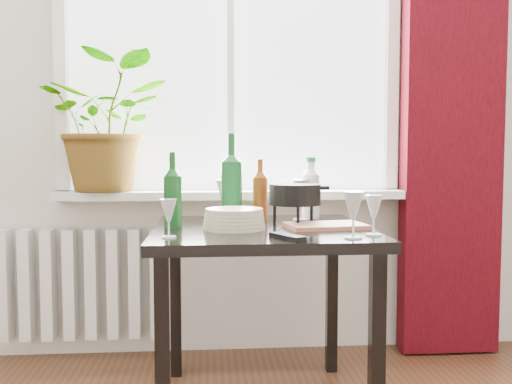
{
  "coord_description": "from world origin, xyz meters",
  "views": [
    {
      "loc": [
        -0.1,
        -0.69,
        1.04
      ],
      "look_at": [
        0.08,
        1.55,
        0.88
      ],
      "focal_mm": 40.0,
      "sensor_mm": 36.0,
      "label": 1
    }
  ],
  "objects": [
    {
      "name": "window",
      "position": [
        0.0,
        2.22,
        1.6
      ],
      "size": [
        1.72,
        0.08,
        1.62
      ],
      "color": "white",
      "rests_on": "ground"
    },
    {
      "name": "windowsill",
      "position": [
        0.0,
        2.15,
        0.82
      ],
      "size": [
        1.72,
        0.2,
        0.04
      ],
      "color": "silver",
      "rests_on": "ground"
    },
    {
      "name": "curtain",
      "position": [
        1.12,
        2.12,
        1.3
      ],
      "size": [
        0.5,
        0.12,
        2.56
      ],
      "color": "#32040A",
      "rests_on": "ground"
    },
    {
      "name": "radiator",
      "position": [
        -0.75,
        2.18,
        0.38
      ],
      "size": [
        0.8,
        0.1,
        0.55
      ],
      "color": "white",
      "rests_on": "ground"
    },
    {
      "name": "table",
      "position": [
        0.1,
        1.55,
        0.65
      ],
      "size": [
        0.85,
        0.85,
        0.74
      ],
      "color": "black",
      "rests_on": "ground"
    },
    {
      "name": "potted_plant",
      "position": [
        -0.59,
        2.15,
        1.18
      ],
      "size": [
        0.63,
        0.56,
        0.66
      ],
      "primitive_type": "imported",
      "rotation": [
        0.0,
        0.0,
        -0.08
      ],
      "color": "#467E21",
      "rests_on": "windowsill"
    },
    {
      "name": "wine_bottle_left",
      "position": [
        -0.25,
        1.56,
        0.89
      ],
      "size": [
        0.08,
        0.08,
        0.3
      ],
      "primitive_type": null,
      "rotation": [
        0.0,
        0.0,
        -0.08
      ],
      "color": "#0C4113",
      "rests_on": "table"
    },
    {
      "name": "wine_bottle_right",
      "position": [
        -0.01,
        1.71,
        0.93
      ],
      "size": [
        0.11,
        0.11,
        0.38
      ],
      "primitive_type": null,
      "rotation": [
        0.0,
        0.0,
        -0.28
      ],
      "color": "#0E491E",
      "rests_on": "table"
    },
    {
      "name": "bottle_amber",
      "position": [
        0.11,
        1.78,
        0.88
      ],
      "size": [
        0.07,
        0.07,
        0.27
      ],
      "primitive_type": null,
      "rotation": [
        0.0,
        0.0,
        -0.11
      ],
      "color": "#6F300C",
      "rests_on": "table"
    },
    {
      "name": "cleaning_bottle",
      "position": [
        0.35,
        1.84,
        0.88
      ],
      "size": [
        0.09,
        0.09,
        0.28
      ],
      "primitive_type": null,
      "rotation": [
        0.0,
        0.0,
        -0.21
      ],
      "color": "silver",
      "rests_on": "table"
    },
    {
      "name": "wineglass_front_right",
      "position": [
        0.39,
        1.22,
        0.82
      ],
      "size": [
        0.08,
        0.08,
        0.17
      ],
      "primitive_type": null,
      "rotation": [
        0.0,
        0.0,
        0.1
      ],
      "color": "silver",
      "rests_on": "table"
    },
    {
      "name": "wineglass_far_right",
      "position": [
        0.48,
        1.29,
        0.81
      ],
      "size": [
        0.08,
        0.08,
        0.15
      ],
      "primitive_type": null,
      "rotation": [
        0.0,
        0.0,
        -0.33
      ],
      "color": "silver",
      "rests_on": "table"
    },
    {
      "name": "wineglass_back_center",
      "position": [
        0.29,
        1.76,
        0.83
      ],
      "size": [
        0.09,
        0.09,
        0.18
      ],
      "primitive_type": null,
      "rotation": [
        0.0,
        0.0,
        0.14
      ],
      "color": "silver",
      "rests_on": "table"
    },
    {
      "name": "wineglass_back_left",
      "position": [
        -0.04,
        1.87,
        0.83
      ],
      "size": [
        0.1,
        0.1,
        0.18
      ],
      "primitive_type": null,
      "rotation": [
        0.0,
        0.0,
        0.38
      ],
      "color": "#B7BDC5",
      "rests_on": "table"
    },
    {
      "name": "wineglass_front_left",
      "position": [
        -0.25,
        1.29,
        0.81
      ],
      "size": [
        0.06,
        0.06,
        0.14
      ],
      "primitive_type": null,
      "rotation": [
        0.0,
        0.0,
        0.04
      ],
      "color": "silver",
      "rests_on": "table"
    },
    {
      "name": "plate_stack",
      "position": [
        -0.01,
        1.49,
        0.78
      ],
      "size": [
        0.32,
        0.32,
        0.08
      ],
      "primitive_type": "cylinder",
      "rotation": [
        0.0,
        0.0,
        -0.41
      ],
      "color": "beige",
      "rests_on": "table"
    },
    {
      "name": "fondue_pot",
      "position": [
        0.24,
        1.63,
        0.82
      ],
      "size": [
        0.3,
        0.28,
        0.17
      ],
      "primitive_type": null,
      "rotation": [
        0.0,
        0.0,
        0.3
      ],
      "color": "black",
      "rests_on": "table"
    },
    {
      "name": "tv_remote",
      "position": [
        0.16,
        1.23,
        0.75
      ],
      "size": [
        0.12,
        0.16,
        0.02
      ],
      "primitive_type": "cube",
      "rotation": [
        0.0,
        0.0,
        0.5
      ],
      "color": "black",
      "rests_on": "table"
    },
    {
      "name": "cutting_board",
      "position": [
        0.35,
        1.51,
        0.75
      ],
      "size": [
        0.33,
        0.24,
        0.02
      ],
      "primitive_type": "cube",
      "rotation": [
        0.0,
        0.0,
        0.14
      ],
      "color": "#AD6E4E",
      "rests_on": "table"
    }
  ]
}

